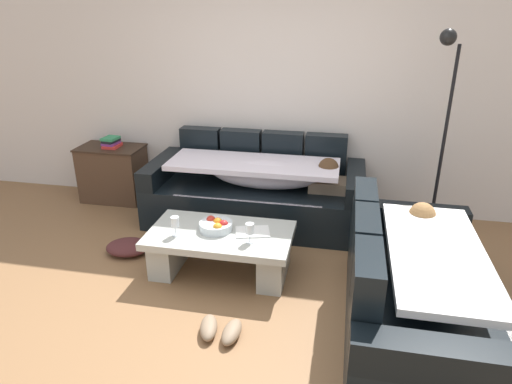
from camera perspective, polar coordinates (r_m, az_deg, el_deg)
ground_plane at (r=3.51m, az=-4.10°, el=-15.10°), size 14.00×14.00×0.00m
back_wall at (r=4.95m, az=2.24°, el=13.31°), size 9.00×0.10×2.70m
couch_along_wall at (r=4.74m, az=0.24°, el=0.09°), size 2.20×0.92×0.88m
couch_near_window at (r=3.32m, az=19.26°, el=-11.87°), size 0.92×1.85×0.88m
coffee_table at (r=3.89m, az=-4.43°, el=-6.86°), size 1.20×0.68×0.38m
fruit_bowl at (r=3.84m, az=-4.99°, el=-4.19°), size 0.28×0.28×0.10m
wine_glass_near_left at (r=3.76m, az=-10.10°, el=-3.79°), size 0.07×0.07×0.17m
wine_glass_near_right at (r=3.60m, az=-0.78°, el=-4.70°), size 0.07×0.07×0.17m
open_magazine at (r=3.80m, az=-0.43°, el=-4.99°), size 0.33×0.28×0.01m
side_cabinet at (r=5.53m, az=-17.42°, el=2.24°), size 0.72×0.44×0.64m
book_stack_on_cabinet at (r=5.41m, az=-17.65°, el=5.94°), size 0.19×0.22×0.11m
floor_lamp at (r=4.52m, az=22.17°, el=7.76°), size 0.33×0.31×1.95m
pair_of_shoes at (r=3.32m, az=-4.51°, el=-16.80°), size 0.33×0.30×0.09m
crumpled_garment at (r=4.40m, az=-15.71°, el=-6.64°), size 0.44×0.38×0.12m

